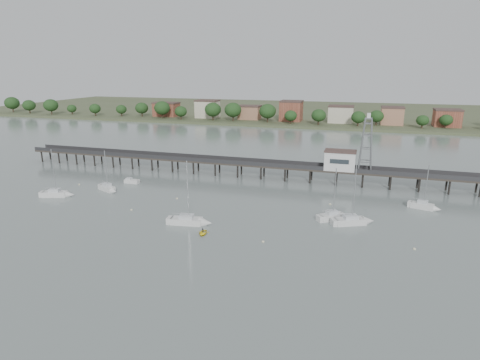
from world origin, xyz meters
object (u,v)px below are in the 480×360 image
Objects in this scene: pier at (251,164)px; yellow_dinghy at (203,234)px; sailboat_f at (193,221)px; sailboat_a at (60,194)px; lattice_tower at (366,145)px; white_tender at (132,181)px; sailboat_b at (109,189)px; sailboat_d at (356,221)px; sailboat_c at (336,216)px; sailboat_e at (426,207)px.

pier is 43.47m from yellow_dinghy.
sailboat_a is at bearing 160.37° from sailboat_f.
sailboat_f is at bearing -129.88° from lattice_tower.
sailboat_b is at bearing -98.53° from white_tender.
sailboat_a is at bearing -141.58° from pier.
sailboat_c is (-4.19, 1.55, 0.01)m from sailboat_d.
sailboat_f is (-1.28, -39.23, -3.16)m from pier.
lattice_tower is at bearing 0.00° from pier.
sailboat_d is at bearing 19.75° from sailboat_b.
sailboat_b is 2.70× the size of white_tender.
sailboat_d reaches higher than sailboat_e.
sailboat_b is 0.82× the size of sailboat_d.
pier is at bearing 96.05° from sailboat_c.
pier is 47.96m from sailboat_e.
sailboat_d is 33.22m from sailboat_f.
sailboat_d is at bearing 8.40° from sailboat_f.
yellow_dinghy is at bearing -130.37° from sailboat_e.
yellow_dinghy is at bearing -32.61° from sailboat_a.
sailboat_a is 1.18× the size of sailboat_e.
yellow_dinghy is at bearing -86.79° from pier.
yellow_dinghy is (-23.80, -15.50, -0.65)m from sailboat_c.
sailboat_d is 0.97× the size of sailboat_f.
sailboat_a reaches higher than white_tender.
sailboat_d reaches higher than white_tender.
white_tender is (1.29, 8.62, -0.16)m from sailboat_b.
sailboat_e is at bearing -18.96° from pier.
white_tender is at bearing -151.86° from pier.
sailboat_e is at bearing 30.86° from sailboat_b.
lattice_tower is at bearing 6.21° from sailboat_a.
sailboat_a is 0.93× the size of sailboat_d.
sailboat_f is (38.98, -7.29, -0.01)m from sailboat_a.
sailboat_f reaches higher than sailboat_a.
sailboat_e is at bearing 17.52° from sailboat_d.
sailboat_d is (-1.09, -29.28, -10.46)m from lattice_tower.
lattice_tower is 5.25× the size of yellow_dinghy.
sailboat_c is at bearing 134.46° from sailboat_d.
pier is at bearing 20.64° from sailboat_a.
sailboat_a reaches higher than sailboat_c.
yellow_dinghy is (3.71, -4.00, -0.64)m from sailboat_f.
sailboat_c is at bearing -46.60° from pier.
sailboat_f reaches higher than sailboat_b.
sailboat_b is (-31.16, -24.60, -3.14)m from pier.
sailboat_d is (70.67, 2.66, -0.00)m from sailboat_a.
lattice_tower is 23.24m from sailboat_e.
lattice_tower reaches higher than sailboat_e.
pier is 50.85× the size of yellow_dinghy.
sailboat_e is (85.52, 16.39, 0.01)m from sailboat_a.
sailboat_d is 3.29× the size of white_tender.
sailboat_a is at bearing -156.01° from lattice_tower.
sailboat_e is (13.76, -15.55, -10.44)m from lattice_tower.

